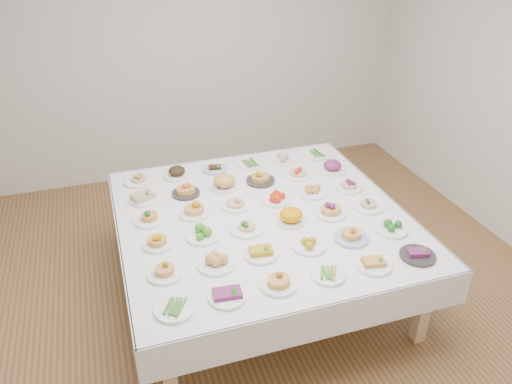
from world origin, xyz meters
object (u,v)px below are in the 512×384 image
object	(u,v)px
display_table	(262,221)
dish_18	(149,216)
dish_35	(316,154)
dish_0	(175,308)

from	to	relation	value
display_table	dish_18	distance (m)	0.90
dish_18	dish_35	xyz separation A→B (m)	(1.73, 0.68, -0.03)
display_table	dish_35	size ratio (longest dim) A/B	9.14
display_table	dish_18	world-z (taller)	dish_18
display_table	dish_18	xyz separation A→B (m)	(-0.87, 0.18, 0.12)
dish_18	display_table	bearing A→B (deg)	-11.86
display_table	dish_18	size ratio (longest dim) A/B	9.41
dish_0	dish_35	xyz separation A→B (m)	(1.72, 1.74, 0.00)
display_table	dish_0	xyz separation A→B (m)	(-0.86, -0.88, 0.09)
dish_0	display_table	bearing A→B (deg)	45.51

